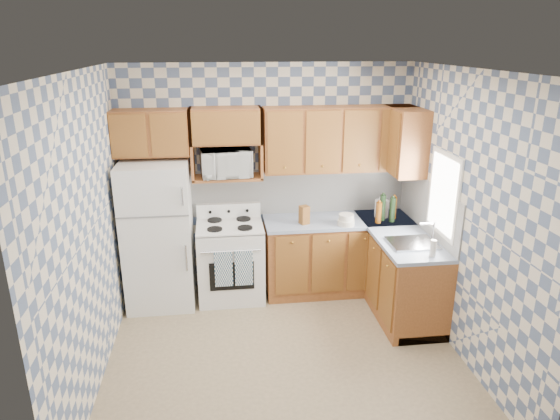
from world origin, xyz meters
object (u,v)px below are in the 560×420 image
Objects in this scene: refrigerator at (159,235)px; electric_kettle at (381,209)px; microwave at (226,163)px; stove_body at (231,262)px.

electric_kettle is at bearing 1.32° from refrigerator.
electric_kettle is at bearing -10.01° from microwave.
refrigerator reaches higher than stove_body.
microwave is (-0.01, 0.17, 1.16)m from stove_body.
microwave reaches higher than stove_body.
refrigerator is 1.87× the size of stove_body.
refrigerator is at bearing -178.22° from stove_body.
stove_body is at bearing -178.88° from electric_kettle.
refrigerator is 8.18× the size of electric_kettle.
stove_body is 4.38× the size of electric_kettle.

